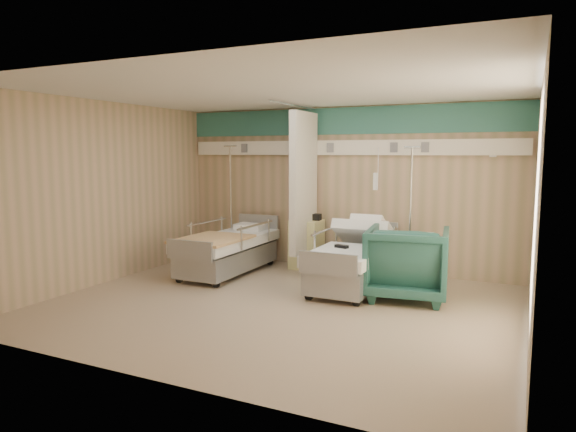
{
  "coord_description": "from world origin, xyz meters",
  "views": [
    {
      "loc": [
        2.94,
        -5.92,
        2.01
      ],
      "look_at": [
        -0.15,
        0.6,
        1.12
      ],
      "focal_mm": 32.0,
      "sensor_mm": 36.0,
      "label": 1
    }
  ],
  "objects_px": {
    "bed_left": "(228,255)",
    "iv_stand_left": "(231,237)",
    "visitor_armchair": "(407,263)",
    "iv_stand_right": "(409,253)",
    "bed_right": "(353,267)",
    "bedside_cabinet": "(307,244)"
  },
  "relations": [
    {
      "from": "iv_stand_left",
      "to": "bed_right",
      "type": "bearing_deg",
      "value": -18.44
    },
    {
      "from": "bed_right",
      "to": "iv_stand_right",
      "type": "distance_m",
      "value": 1.07
    },
    {
      "from": "iv_stand_left",
      "to": "bedside_cabinet",
      "type": "bearing_deg",
      "value": 0.23
    },
    {
      "from": "bedside_cabinet",
      "to": "visitor_armchair",
      "type": "relative_size",
      "value": 0.77
    },
    {
      "from": "bed_right",
      "to": "visitor_armchair",
      "type": "distance_m",
      "value": 0.9
    },
    {
      "from": "bed_right",
      "to": "iv_stand_right",
      "type": "bearing_deg",
      "value": 52.28
    },
    {
      "from": "bed_right",
      "to": "iv_stand_right",
      "type": "height_order",
      "value": "iv_stand_right"
    },
    {
      "from": "bedside_cabinet",
      "to": "iv_stand_left",
      "type": "bearing_deg",
      "value": -179.77
    },
    {
      "from": "iv_stand_right",
      "to": "iv_stand_left",
      "type": "distance_m",
      "value": 3.33
    },
    {
      "from": "iv_stand_left",
      "to": "iv_stand_right",
      "type": "bearing_deg",
      "value": -0.9
    },
    {
      "from": "bed_left",
      "to": "visitor_armchair",
      "type": "bearing_deg",
      "value": -4.13
    },
    {
      "from": "iv_stand_right",
      "to": "bed_right",
      "type": "bearing_deg",
      "value": -127.72
    },
    {
      "from": "bedside_cabinet",
      "to": "iv_stand_left",
      "type": "distance_m",
      "value": 1.53
    },
    {
      "from": "iv_stand_right",
      "to": "visitor_armchair",
      "type": "bearing_deg",
      "value": -79.39
    },
    {
      "from": "bedside_cabinet",
      "to": "iv_stand_right",
      "type": "distance_m",
      "value": 1.8
    },
    {
      "from": "visitor_armchair",
      "to": "iv_stand_left",
      "type": "height_order",
      "value": "iv_stand_left"
    },
    {
      "from": "visitor_armchair",
      "to": "iv_stand_left",
      "type": "xyz_separation_m",
      "value": [
        -3.53,
        1.11,
        -0.06
      ]
    },
    {
      "from": "bed_right",
      "to": "bedside_cabinet",
      "type": "height_order",
      "value": "bedside_cabinet"
    },
    {
      "from": "bedside_cabinet",
      "to": "iv_stand_right",
      "type": "relative_size",
      "value": 0.4
    },
    {
      "from": "bed_left",
      "to": "bedside_cabinet",
      "type": "xyz_separation_m",
      "value": [
        1.05,
        0.9,
        0.11
      ]
    },
    {
      "from": "bed_left",
      "to": "iv_stand_left",
      "type": "distance_m",
      "value": 1.02
    },
    {
      "from": "bed_left",
      "to": "iv_stand_left",
      "type": "xyz_separation_m",
      "value": [
        -0.48,
        0.89,
        0.13
      ]
    }
  ]
}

